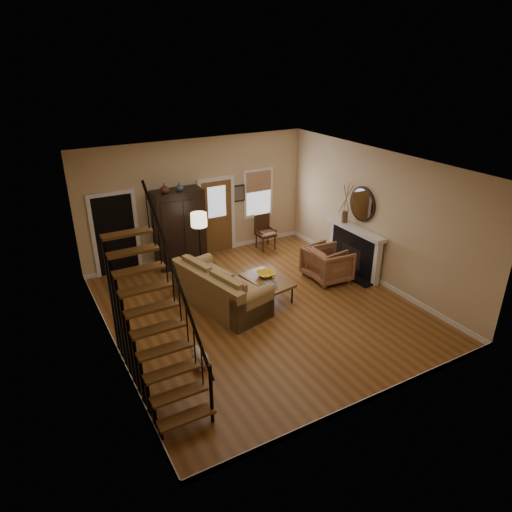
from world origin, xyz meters
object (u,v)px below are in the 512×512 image
armoire (179,228)px  armchair_left (330,265)px  floor_lamp (200,246)px  side_chair (266,233)px  coffee_table (267,288)px  sofa (221,287)px  armchair_right (323,262)px

armoire → armchair_left: (2.96, -2.73, -0.62)m
floor_lamp → side_chair: floor_lamp is taller
floor_lamp → coffee_table: bearing=-61.8°
coffee_table → floor_lamp: 2.07m
armchair_left → side_chair: 2.57m
armchair_left → coffee_table: bearing=94.8°
sofa → armchair_right: sofa is taller
sofa → side_chair: bearing=29.2°
floor_lamp → armchair_left: bearing=-31.6°
sofa → armchair_left: size_ratio=2.59×
armoire → armchair_left: armoire is taller
armoire → armchair_right: (2.93, -2.49, -0.64)m
coffee_table → floor_lamp: size_ratio=0.73×
floor_lamp → side_chair: bearing=18.8°
armoire → side_chair: bearing=-4.5°
coffee_table → armchair_left: armchair_left is taller
armchair_right → floor_lamp: bearing=55.4°
armoire → armchair_right: bearing=-40.3°
coffee_table → side_chair: bearing=60.4°
armchair_left → armchair_right: size_ratio=1.04×
armchair_left → side_chair: side_chair is taller
armoire → side_chair: (2.55, -0.20, -0.54)m
armoire → sofa: 2.59m
armchair_right → side_chair: 2.33m
armchair_right → coffee_table: bearing=91.6°
coffee_table → armchair_right: size_ratio=1.42×
coffee_table → armchair_right: 1.86m
coffee_table → side_chair: side_chair is taller
coffee_table → side_chair: size_ratio=1.25×
armoire → floor_lamp: size_ratio=1.20×
armoire → floor_lamp: 1.04m
armoire → sofa: armoire is taller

